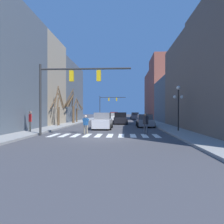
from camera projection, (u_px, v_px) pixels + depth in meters
The scene contains 21 objects.
ground_plane at pixel (102, 138), 15.60m from camera, with size 240.00×240.00×0.00m, color #424247.
sidewalk_left at pixel (16, 136), 15.95m from camera, with size 2.21×90.00×0.15m.
sidewalk_right at pixel (193, 137), 15.24m from camera, with size 2.21×90.00×0.15m.
building_row_left at pixel (33, 82), 28.64m from camera, with size 6.00×37.83×11.79m.
building_row_right at pixel (176, 90), 37.33m from camera, with size 6.00×54.48×13.69m.
crosswalk_stripes at pixel (104, 135), 17.13m from camera, with size 8.55×2.60×0.01m.
traffic_signal_near at pixel (68, 83), 16.99m from camera, with size 7.19×0.28×5.60m.
traffic_signal_far at pixel (108, 102), 58.84m from camera, with size 7.04×0.28×6.05m.
street_lamp_right_corner at pixel (178, 99), 19.81m from camera, with size 0.95×0.36×4.08m.
car_driving_away_lane at pixel (114, 116), 49.11m from camera, with size 2.05×4.22×1.74m.
car_at_intersection at pixel (103, 121), 23.55m from camera, with size 2.03×4.63×1.76m.
car_parked_right_mid at pixel (111, 117), 43.42m from camera, with size 1.96×4.60×1.62m.
car_parked_left_near at pixel (121, 119), 32.71m from camera, with size 2.11×4.60×1.74m.
car_parked_left_mid at pixel (135, 116), 52.35m from camera, with size 2.06×4.61×1.63m.
car_parked_right_far at pixel (145, 121), 26.75m from camera, with size 2.07×4.44×1.55m.
pedestrian_waiting_at_curb at pixel (86, 123), 18.07m from camera, with size 0.65×0.35×1.58m.
pedestrian_on_left_sidewalk at pixel (30, 119), 19.11m from camera, with size 0.42×0.73×1.78m.
pedestrian_crossing_street at pixel (146, 122), 17.89m from camera, with size 0.50×0.68×1.76m.
street_tree_left_near at pixel (58, 107), 26.96m from camera, with size 1.32×2.66×4.92m.
street_tree_left_far at pixel (77, 110), 35.96m from camera, with size 1.66×2.52×4.02m.
street_tree_right_mid at pixel (72, 107), 32.93m from camera, with size 1.60×2.64×5.17m.
Camera 1 is at (1.57, -15.53, 1.91)m, focal length 35.00 mm.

